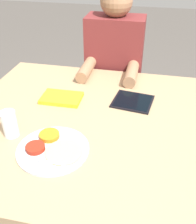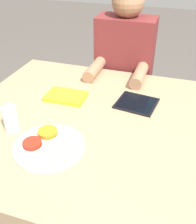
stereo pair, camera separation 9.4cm
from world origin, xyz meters
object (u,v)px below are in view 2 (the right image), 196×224
Objects in this scene: thali_tray at (49,145)px; tablet_device at (137,103)px; person_diner at (123,85)px; drinking_glass at (11,119)px; red_notebook at (66,96)px.

thali_tray is 1.32× the size of tablet_device.
person_diner reaches higher than drinking_glass.
drinking_glass is (-0.11, -0.32, 0.05)m from red_notebook.
person_diner is (0.19, 0.52, -0.17)m from red_notebook.
thali_tray is 0.50m from tablet_device.
person_diner is at bearing 110.06° from tablet_device.
thali_tray is 0.38m from red_notebook.
thali_tray reaches higher than red_notebook.
drinking_glass is at bearing -141.64° from tablet_device.
tablet_device is 0.53m from person_diner.
person_diner reaches higher than thali_tray.
red_notebook is at bearing -171.67° from tablet_device.
drinking_glass reaches higher than red_notebook.
red_notebook is at bearing -109.79° from person_diner.
thali_tray is 0.92m from person_diner.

